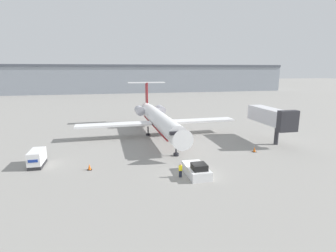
{
  "coord_description": "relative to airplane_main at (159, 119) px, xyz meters",
  "views": [
    {
      "loc": [
        -9.25,
        -28.38,
        12.49
      ],
      "look_at": [
        0.0,
        13.25,
        3.25
      ],
      "focal_mm": 28.0,
      "sensor_mm": 36.0,
      "label": 1
    }
  ],
  "objects": [
    {
      "name": "traffic_cone_left",
      "position": [
        -11.77,
        -15.31,
        -2.88
      ],
      "size": [
        0.56,
        0.56,
        0.81
      ],
      "color": "black",
      "rests_on": "ground"
    },
    {
      "name": "traffic_cone_right",
      "position": [
        12.61,
        -13.15,
        -2.89
      ],
      "size": [
        0.57,
        0.57,
        0.78
      ],
      "color": "black",
      "rests_on": "ground"
    },
    {
      "name": "luggage_cart",
      "position": [
        -18.59,
        -12.33,
        -2.21
      ],
      "size": [
        1.65,
        3.65,
        2.12
      ],
      "color": "#232326",
      "rests_on": "ground"
    },
    {
      "name": "worker_near_tug",
      "position": [
        -1.1,
        -20.01,
        -2.39
      ],
      "size": [
        0.4,
        0.24,
        1.69
      ],
      "color": "#232838",
      "rests_on": "ground"
    },
    {
      "name": "airplane_main",
      "position": [
        0.0,
        0.0,
        0.0
      ],
      "size": [
        30.42,
        30.11,
        9.59
      ],
      "color": "white",
      "rests_on": "ground"
    },
    {
      "name": "jet_bridge",
      "position": [
        18.4,
        -8.22,
        1.18
      ],
      "size": [
        3.2,
        10.68,
        6.19
      ],
      "color": "#2D2D33",
      "rests_on": "ground"
    },
    {
      "name": "pushback_tug",
      "position": [
        0.94,
        -19.83,
        -2.61
      ],
      "size": [
        2.37,
        4.83,
        1.78
      ],
      "color": "silver",
      "rests_on": "ground"
    },
    {
      "name": "terminal_building",
      "position": [
        0.42,
        100.34,
        4.26
      ],
      "size": [
        180.0,
        16.8,
        15.01
      ],
      "color": "#8C939E",
      "rests_on": "ground"
    },
    {
      "name": "ground_plane",
      "position": [
        0.42,
        -19.66,
        -3.27
      ],
      "size": [
        600.0,
        600.0,
        0.0
      ],
      "primitive_type": "plane",
      "color": "gray"
    }
  ]
}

